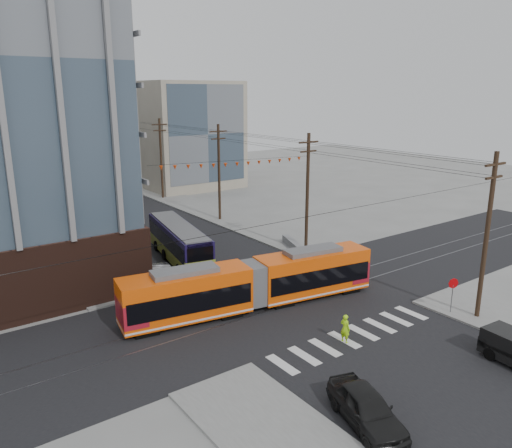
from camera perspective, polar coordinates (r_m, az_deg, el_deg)
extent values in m
plane|color=slate|center=(33.72, 7.31, -10.69)|extent=(160.00, 160.00, 0.00)
cube|color=gray|center=(79.43, -8.14, 10.08)|extent=(14.00, 14.00, 16.00)
cube|color=#8C99A5|center=(98.34, -12.66, 10.19)|extent=(16.00, 16.00, 14.00)
cylinder|color=black|center=(34.83, 24.83, -1.49)|extent=(0.30, 0.30, 11.00)
cylinder|color=black|center=(83.84, -15.26, 8.24)|extent=(0.30, 0.30, 11.00)
imported|color=black|center=(24.25, 12.49, -19.84)|extent=(3.29, 5.19, 1.64)
imported|color=#ADAEAF|center=(40.38, -11.02, -5.39)|extent=(2.13, 4.33, 1.37)
imported|color=#BDBDBD|center=(46.69, -14.88, -2.80)|extent=(2.36, 4.94, 1.39)
imported|color=#505051|center=(52.17, -17.19, -1.07)|extent=(3.08, 5.54, 1.46)
imported|color=#B3FF15|center=(30.69, 10.15, -11.67)|extent=(0.50, 0.70, 1.78)
cube|color=slate|center=(47.57, 4.17, -2.35)|extent=(2.29, 4.19, 0.82)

